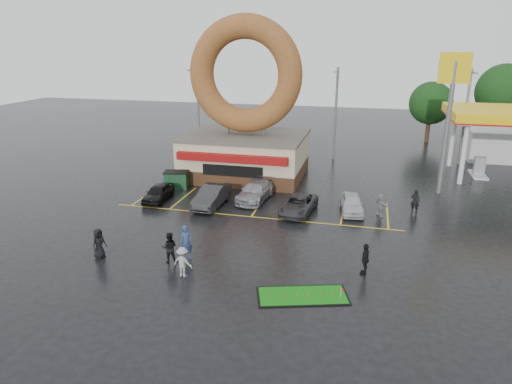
% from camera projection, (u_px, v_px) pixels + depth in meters
% --- Properties ---
extents(ground, '(120.00, 120.00, 0.00)m').
position_uv_depth(ground, '(237.00, 236.00, 27.82)').
color(ground, black).
rests_on(ground, ground).
extents(donut_shop, '(10.20, 8.70, 13.50)m').
position_uv_depth(donut_shop, '(245.00, 126.00, 39.05)').
color(donut_shop, '#472B19').
rests_on(donut_shop, ground).
extents(shell_sign, '(2.20, 0.36, 10.60)m').
position_uv_depth(shell_sign, '(451.00, 98.00, 33.54)').
color(shell_sign, slate).
rests_on(shell_sign, ground).
extents(streetlight_left, '(0.40, 2.21, 9.00)m').
position_uv_depth(streetlight_left, '(198.00, 108.00, 46.97)').
color(streetlight_left, slate).
rests_on(streetlight_left, ground).
extents(streetlight_mid, '(0.40, 2.21, 9.00)m').
position_uv_depth(streetlight_mid, '(336.00, 112.00, 44.65)').
color(streetlight_mid, slate).
rests_on(streetlight_mid, ground).
extents(streetlight_right, '(0.40, 2.21, 9.00)m').
position_uv_depth(streetlight_right, '(465.00, 115.00, 42.79)').
color(streetlight_right, slate).
rests_on(streetlight_right, ground).
extents(tree_far_c, '(6.30, 6.30, 9.00)m').
position_uv_depth(tree_far_c, '(504.00, 92.00, 52.20)').
color(tree_far_c, '#332114').
rests_on(tree_far_c, ground).
extents(tree_far_d, '(4.90, 4.90, 7.00)m').
position_uv_depth(tree_far_d, '(431.00, 103.00, 52.62)').
color(tree_far_d, '#332114').
rests_on(tree_far_d, ground).
extents(car_black, '(1.64, 3.70, 1.24)m').
position_uv_depth(car_black, '(158.00, 193.00, 33.87)').
color(car_black, black).
rests_on(car_black, ground).
extents(car_dgrey, '(1.77, 4.51, 1.46)m').
position_uv_depth(car_dgrey, '(212.00, 196.00, 32.79)').
color(car_dgrey, '#2A2A2C').
rests_on(car_dgrey, ground).
extents(car_silver, '(2.35, 4.85, 1.36)m').
position_uv_depth(car_silver, '(255.00, 191.00, 34.06)').
color(car_silver, '#97979C').
rests_on(car_silver, ground).
extents(car_grey, '(2.48, 4.50, 1.19)m').
position_uv_depth(car_grey, '(298.00, 205.00, 31.49)').
color(car_grey, '#333335').
rests_on(car_grey, ground).
extents(car_white, '(1.98, 3.91, 1.28)m').
position_uv_depth(car_white, '(352.00, 203.00, 31.60)').
color(car_white, silver).
rests_on(car_white, ground).
extents(person_blue, '(0.84, 0.79, 1.93)m').
position_uv_depth(person_blue, '(186.00, 242.00, 24.69)').
color(person_blue, navy).
rests_on(person_blue, ground).
extents(person_blackjkt, '(0.99, 0.86, 1.72)m').
position_uv_depth(person_blackjkt, '(170.00, 248.00, 24.30)').
color(person_blackjkt, black).
rests_on(person_blackjkt, ground).
extents(person_hoodie, '(1.10, 0.73, 1.59)m').
position_uv_depth(person_hoodie, '(183.00, 262.00, 22.87)').
color(person_hoodie, '#97979A').
rests_on(person_hoodie, ground).
extents(person_bystander, '(0.78, 0.96, 1.69)m').
position_uv_depth(person_bystander, '(99.00, 243.00, 24.85)').
color(person_bystander, black).
rests_on(person_bystander, ground).
extents(person_cameraman, '(0.56, 1.04, 1.68)m').
position_uv_depth(person_cameraman, '(365.00, 259.00, 23.10)').
color(person_cameraman, black).
rests_on(person_cameraman, ground).
extents(person_walker_near, '(1.16, 1.50, 1.59)m').
position_uv_depth(person_walker_near, '(381.00, 205.00, 30.85)').
color(person_walker_near, gray).
rests_on(person_walker_near, ground).
extents(person_walker_far, '(0.70, 0.55, 1.67)m').
position_uv_depth(person_walker_far, '(415.00, 201.00, 31.49)').
color(person_walker_far, black).
rests_on(person_walker_far, ground).
extents(dumpster, '(2.01, 1.56, 1.30)m').
position_uv_depth(dumpster, '(176.00, 180.00, 36.86)').
color(dumpster, '#1B4627').
rests_on(dumpster, ground).
extents(putting_green, '(4.57, 2.98, 0.53)m').
position_uv_depth(putting_green, '(303.00, 296.00, 21.27)').
color(putting_green, black).
rests_on(putting_green, ground).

